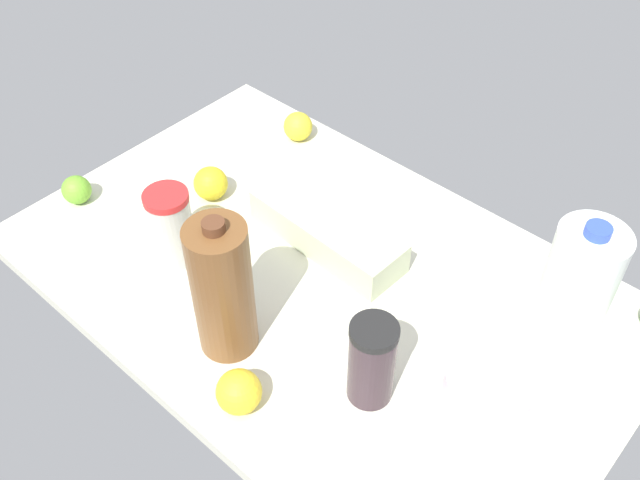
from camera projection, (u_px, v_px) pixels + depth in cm
name	position (u px, v px, depth cm)	size (l,w,h in cm)	color
countertop	(320.00, 282.00, 138.97)	(120.00, 76.00, 3.00)	beige
egg_carton	(327.00, 231.00, 141.89)	(33.67, 11.10, 7.06)	beige
milk_jug	(578.00, 283.00, 121.18)	(12.20, 12.20, 24.78)	white
tumbler_cup	(171.00, 227.00, 135.99)	(8.60, 8.60, 16.38)	beige
shaker_bottle	(372.00, 362.00, 113.31)	(7.85, 7.85, 17.05)	#38282F
chocolate_milk_jug	(223.00, 289.00, 117.42)	(10.34, 10.34, 28.90)	brown
mixing_bowl	(489.00, 388.00, 116.39)	(14.81, 14.81, 5.99)	silver
lemon_beside_bowl	(298.00, 126.00, 167.31)	(6.84, 6.84, 6.84)	yellow
lime_far_back	(77.00, 190.00, 151.54)	(6.21, 6.21, 6.21)	#6CB02F
lemon_by_jug	(239.00, 392.00, 114.90)	(7.59, 7.59, 7.59)	yellow
lemon_near_front	(211.00, 183.00, 152.15)	(7.36, 7.36, 7.36)	yellow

